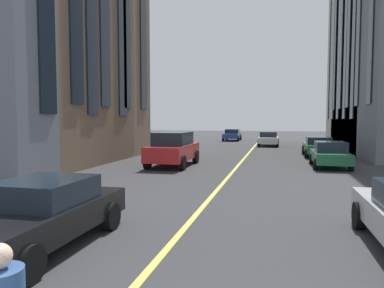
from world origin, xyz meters
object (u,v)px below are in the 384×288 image
(car_green_trailing, at_px, (330,154))
(car_white_oncoming, at_px, (268,139))
(car_blue_near, at_px, (232,135))
(car_red_parked_b, at_px, (173,149))
(car_green_far, at_px, (318,146))
(car_black_parked_a, at_px, (40,213))

(car_green_trailing, distance_m, car_white_oncoming, 15.80)
(car_green_trailing, relative_size, car_white_oncoming, 0.89)
(car_white_oncoming, height_order, car_blue_near, same)
(car_red_parked_b, bearing_deg, car_white_oncoming, -15.87)
(car_white_oncoming, distance_m, car_red_parked_b, 17.44)
(car_green_trailing, relative_size, car_red_parked_b, 0.83)
(car_red_parked_b, distance_m, car_blue_near, 24.61)
(car_red_parked_b, xyz_separation_m, car_blue_near, (24.60, -0.28, -0.27))
(car_white_oncoming, distance_m, car_blue_near, 9.03)
(car_green_trailing, height_order, car_blue_near, car_green_trailing)
(car_blue_near, bearing_deg, car_green_far, -154.92)
(car_green_far, relative_size, car_red_parked_b, 0.94)
(car_white_oncoming, bearing_deg, car_red_parked_b, 164.13)
(car_green_far, bearing_deg, car_green_trailing, 180.00)
(car_blue_near, bearing_deg, car_red_parked_b, 179.34)
(car_green_far, bearing_deg, car_white_oncoming, 20.89)
(car_green_trailing, bearing_deg, car_red_parked_b, 99.41)
(car_black_parked_a, relative_size, car_green_trailing, 1.13)
(car_white_oncoming, relative_size, car_blue_near, 1.00)
(car_green_far, xyz_separation_m, car_red_parked_b, (-7.29, 8.39, 0.27))
(car_green_far, distance_m, car_green_trailing, 5.90)
(car_red_parked_b, bearing_deg, car_black_parked_a, -175.72)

